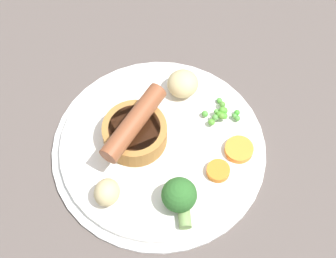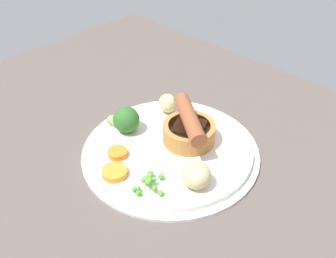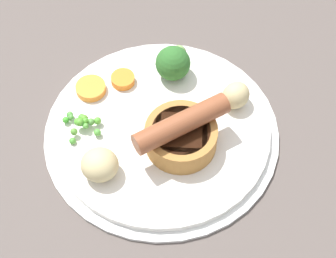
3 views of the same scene
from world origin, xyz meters
The scene contains 9 objects.
dining_table centered at (0.00, 0.00, 1.50)cm, with size 110.00×80.00×3.00cm, color #564C47.
dinner_plate centered at (-4.26, 2.75, 3.57)cm, with size 28.94×28.94×1.40cm.
sausage_pudding centered at (-3.08, 5.85, 6.71)cm, with size 11.08×8.81×5.69cm.
pea_pile centered at (-0.27, -5.98, 5.44)cm, with size 4.50×5.26×1.90cm.
broccoli_floret_near centered at (-12.58, 0.54, 6.55)cm, with size 6.02×4.48×4.48cm.
potato_chunk_0 centered at (-11.41, 9.52, 6.10)cm, with size 3.62×3.21×3.39cm, color #CCB77F.
potato_chunk_1 centered at (4.34, -0.96, 6.18)cm, with size 4.36×4.22×3.56cm, color #CCB77F.
carrot_slice_0 centered at (-8.61, -4.77, 4.90)cm, with size 3.05×3.05×1.00cm, color orange.
carrot_slice_5 centered at (-5.63, -7.82, 4.87)cm, with size 3.81×3.81×0.95cm, color orange.
Camera 2 is at (27.62, -30.98, 43.66)cm, focal length 40.00 mm.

